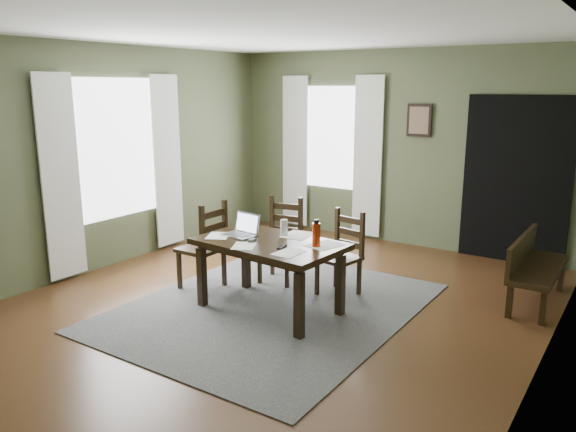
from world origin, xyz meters
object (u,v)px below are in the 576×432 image
Objects in this scene: water_bottle at (316,234)px; dining_table at (269,250)px; chair_back_right at (342,255)px; chair_end at (205,247)px; chair_back_left at (281,241)px; laptop at (243,230)px; bench at (533,264)px.

dining_table is at bearing -170.09° from water_bottle.
chair_back_right reaches higher than dining_table.
chair_end is 1.09× the size of chair_back_right.
chair_back_left is 1.06× the size of chair_back_right.
chair_end is 1.49m from chair_back_right.
chair_back_left is 2.72× the size of laptop.
dining_table is 1.19× the size of bench.
chair_back_right is 0.83m from water_bottle.
chair_back_left is 1.21m from water_bottle.
chair_back_right is at bearing -10.87° from chair_back_left.
chair_back_right is 3.42× the size of water_bottle.
bench is 2.33m from water_bottle.
bench is at bearing 116.91° from chair_end.
chair_back_right is (0.38, 0.80, -0.19)m from dining_table.
dining_table is 4.24× the size of laptop.
laptop is at bearing 82.74° from chair_end.
chair_end is at bearing 177.57° from dining_table.
dining_table is 0.53m from water_bottle.
laptop is at bearing -95.98° from chair_back_left.
chair_end reaches higher than water_bottle.
chair_back_left reaches higher than chair_back_right.
chair_end is at bearing -179.99° from laptop.
bench is 4.74× the size of water_bottle.
chair_back_right is at bearing 116.64° from bench.
chair_end is (-0.95, 0.11, -0.15)m from dining_table.
water_bottle reaches higher than chair_back_left.
dining_table is 0.92m from chair_back_left.
chair_end is at bearing 116.89° from bench.
water_bottle reaches higher than laptop.
water_bottle is (1.43, -0.03, 0.36)m from chair_end.
bench is at bearing 8.86° from chair_back_left.
chair_end is at bearing 178.78° from water_bottle.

